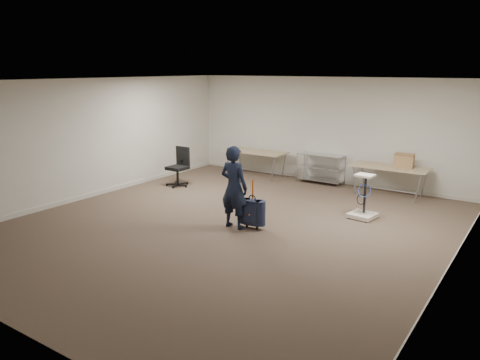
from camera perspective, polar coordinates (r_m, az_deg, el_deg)
The scene contains 10 objects.
ground at distance 9.25m, azimuth -1.18°, elevation -5.59°, with size 9.00×9.00×0.00m, color #4E3F2F.
room_shell at distance 10.34m, azimuth 3.24°, elevation -3.24°, with size 8.00×9.00×9.00m.
folding_table_left at distance 13.29m, azimuth 1.93°, elevation 3.34°, with size 1.80×0.75×0.73m.
folding_table_right at distance 11.76m, azimuth 17.80°, elevation 1.34°, with size 1.80×0.75×0.73m.
wire_shelf at distance 12.68m, azimuth 9.82°, elevation 1.55°, with size 1.22×0.47×0.80m.
person at distance 8.93m, azimuth -0.75°, elevation -0.89°, with size 0.59×0.39×1.61m, color black.
suitcase at distance 9.00m, azimuth 1.49°, elevation -3.94°, with size 0.37×0.23×0.96m.
office_chair at distance 12.38m, azimuth -7.48°, elevation 0.72°, with size 0.61×0.61×1.01m.
equipment_cart at distance 9.97m, azimuth 14.76°, elevation -3.17°, with size 0.56×0.56×0.93m.
cardboard_box at distance 11.70m, azimuth 19.37°, elevation 2.23°, with size 0.43×0.33×0.33m, color olive.
Camera 1 is at (5.05, -7.14, 3.04)m, focal length 35.00 mm.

